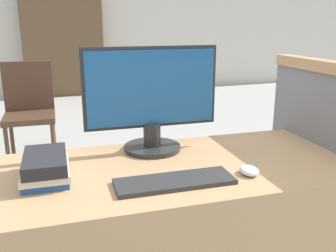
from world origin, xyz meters
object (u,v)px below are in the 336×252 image
object	(u,v)px
keyboard	(175,181)
book_stack	(45,167)
mouse	(249,170)
far_chair	(29,107)
monitor	(152,99)

from	to	relation	value
keyboard	book_stack	bearing A→B (deg)	158.78
keyboard	mouse	world-z (taller)	mouse
mouse	far_chair	bearing A→B (deg)	110.21
mouse	book_stack	xyz separation A→B (m)	(-0.70, 0.16, 0.03)
far_chair	mouse	bearing A→B (deg)	-19.85
mouse	book_stack	bearing A→B (deg)	166.81
mouse	far_chair	size ratio (longest dim) A/B	0.09
monitor	keyboard	size ratio (longest dim) A/B	1.38
keyboard	mouse	bearing A→B (deg)	-0.25
keyboard	far_chair	bearing A→B (deg)	104.22
far_chair	keyboard	bearing A→B (deg)	-25.84
keyboard	book_stack	world-z (taller)	book_stack
keyboard	monitor	bearing A→B (deg)	87.76
monitor	mouse	distance (m)	0.50
mouse	monitor	bearing A→B (deg)	126.33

